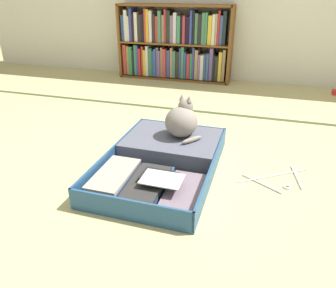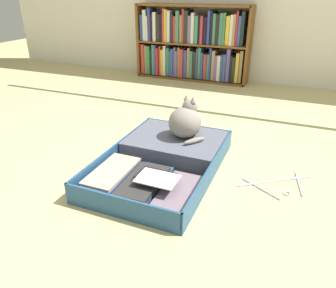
# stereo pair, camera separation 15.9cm
# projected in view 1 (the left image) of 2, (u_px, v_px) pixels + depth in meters

# --- Properties ---
(ground_plane) EXTENTS (10.00, 10.00, 0.00)m
(ground_plane) POSITION_uv_depth(u_px,v_px,m) (157.00, 181.00, 1.87)
(ground_plane) COLOR tan
(tatami_border) EXTENTS (4.80, 0.05, 0.00)m
(tatami_border) POSITION_uv_depth(u_px,v_px,m) (199.00, 111.00, 2.90)
(tatami_border) COLOR #3B4526
(tatami_border) RESTS_ON ground_plane
(bookshelf) EXTENTS (1.34, 0.24, 0.85)m
(bookshelf) POSITION_uv_depth(u_px,v_px,m) (173.00, 45.00, 3.77)
(bookshelf) COLOR brown
(bookshelf) RESTS_ON ground_plane
(open_suitcase) EXTENTS (0.65, 0.99, 0.12)m
(open_suitcase) POSITION_uv_depth(u_px,v_px,m) (164.00, 158.00, 2.01)
(open_suitcase) COLOR #27507B
(open_suitcase) RESTS_ON ground_plane
(black_cat) EXTENTS (0.29, 0.29, 0.27)m
(black_cat) POSITION_uv_depth(u_px,v_px,m) (182.00, 121.00, 2.10)
(black_cat) COLOR gray
(black_cat) RESTS_ON open_suitcase
(clothes_hanger) EXTENTS (0.40, 0.34, 0.01)m
(clothes_hanger) POSITION_uv_depth(u_px,v_px,m) (278.00, 179.00, 1.87)
(clothes_hanger) COLOR silver
(clothes_hanger) RESTS_ON ground_plane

